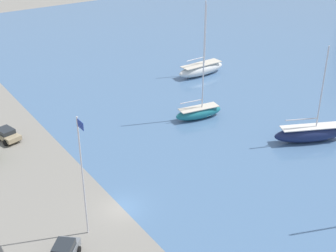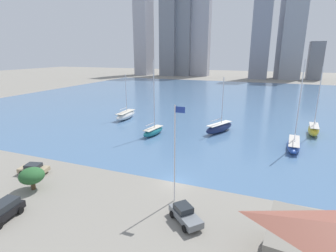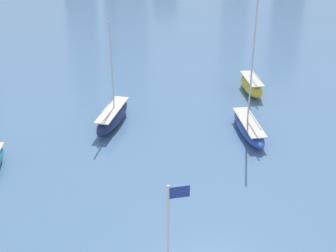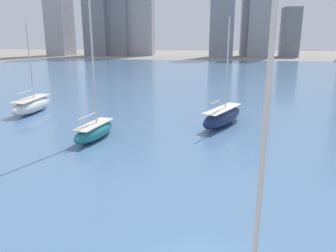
{
  "view_description": "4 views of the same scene",
  "coord_description": "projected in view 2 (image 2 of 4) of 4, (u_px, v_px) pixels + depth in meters",
  "views": [
    {
      "loc": [
        33.97,
        -17.67,
        28.55
      ],
      "look_at": [
        -6.11,
        9.71,
        3.89
      ],
      "focal_mm": 50.0,
      "sensor_mm": 36.0,
      "label": 1
    },
    {
      "loc": [
        11.16,
        -31.41,
        17.58
      ],
      "look_at": [
        -5.51,
        11.23,
        4.77
      ],
      "focal_mm": 28.0,
      "sensor_mm": 36.0,
      "label": 2
    },
    {
      "loc": [
        -2.65,
        -24.04,
        25.82
      ],
      "look_at": [
        6.32,
        18.63,
        3.24
      ],
      "focal_mm": 50.0,
      "sensor_mm": 36.0,
      "label": 3
    },
    {
      "loc": [
        0.3,
        -12.11,
        10.32
      ],
      "look_at": [
        -4.21,
        18.27,
        1.92
      ],
      "focal_mm": 35.0,
      "sensor_mm": 36.0,
      "label": 4
    }
  ],
  "objects": [
    {
      "name": "sailboat_teal",
      "position": [
        153.0,
        131.0,
        57.69
      ],
      "size": [
        3.15,
        7.17,
        16.16
      ],
      "rotation": [
        0.0,
        0.0,
        -0.16
      ],
      "color": "#1E757F",
      "rests_on": "harbor_water"
    },
    {
      "name": "flag_pole",
      "position": [
        175.0,
        151.0,
        30.52
      ],
      "size": [
        1.24,
        0.14,
        12.0
      ],
      "color": "silver",
      "rests_on": "ground_plane"
    },
    {
      "name": "parked_suv_black",
      "position": [
        2.0,
        211.0,
        28.33
      ],
      "size": [
        2.75,
        4.85,
        1.93
      ],
      "rotation": [
        0.0,
        0.0,
        0.12
      ],
      "color": "black",
      "rests_on": "ground_plane"
    },
    {
      "name": "yard_shrub",
      "position": [
        32.0,
        176.0,
        34.52
      ],
      "size": [
        3.2,
        3.2,
        3.0
      ],
      "color": "#4C3823",
      "rests_on": "ground_plane"
    },
    {
      "name": "sailboat_white",
      "position": [
        126.0,
        115.0,
        71.91
      ],
      "size": [
        2.75,
        9.24,
        12.04
      ],
      "rotation": [
        0.0,
        0.0,
        0.02
      ],
      "color": "white",
      "rests_on": "harbor_water"
    },
    {
      "name": "ground_plane",
      "position": [
        175.0,
        182.0,
        36.82
      ],
      "size": [
        500.0,
        500.0,
        0.0
      ],
      "primitive_type": "plane",
      "color": "gray"
    },
    {
      "name": "sailboat_yellow",
      "position": [
        314.0,
        129.0,
        58.07
      ],
      "size": [
        2.79,
        7.49,
        14.82
      ],
      "rotation": [
        0.0,
        0.0,
        -0.08
      ],
      "color": "yellow",
      "rests_on": "harbor_water"
    },
    {
      "name": "parked_pickup_gray",
      "position": [
        185.0,
        214.0,
        28.07
      ],
      "size": [
        4.54,
        4.36,
        1.76
      ],
      "rotation": [
        0.0,
        0.0,
        0.83
      ],
      "color": "slate",
      "rests_on": "ground_plane"
    },
    {
      "name": "harbor_water",
      "position": [
        238.0,
        101.0,
        99.6
      ],
      "size": [
        180.0,
        140.0,
        0.0
      ],
      "color": "#4C7099",
      "rests_on": "ground_plane"
    },
    {
      "name": "parked_sedan_tan",
      "position": [
        34.0,
        169.0,
        39.33
      ],
      "size": [
        4.56,
        2.94,
        1.54
      ],
      "rotation": [
        0.0,
        0.0,
        1.81
      ],
      "color": "tan",
      "rests_on": "ground_plane"
    },
    {
      "name": "sailboat_navy",
      "position": [
        219.0,
        128.0,
        59.74
      ],
      "size": [
        5.87,
        9.36,
        12.45
      ],
      "rotation": [
        0.0,
        0.0,
        -0.44
      ],
      "color": "#19234C",
      "rests_on": "harbor_water"
    },
    {
      "name": "distant_city_skyline",
      "position": [
        226.0,
        32.0,
        190.06
      ],
      "size": [
        191.1,
        22.16,
        74.09
      ],
      "color": "gray",
      "rests_on": "ground_plane"
    },
    {
      "name": "sailboat_blue",
      "position": [
        294.0,
        144.0,
        49.53
      ],
      "size": [
        2.98,
        9.66,
        16.5
      ],
      "rotation": [
        0.0,
        0.0,
        -0.07
      ],
      "color": "#284CA8",
      "rests_on": "harbor_water"
    }
  ]
}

